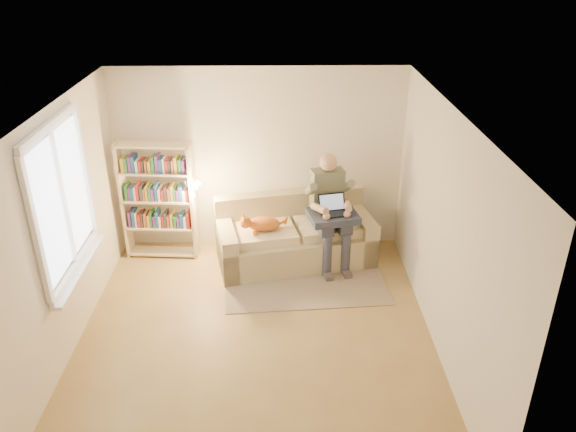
{
  "coord_description": "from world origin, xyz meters",
  "views": [
    {
      "loc": [
        0.28,
        -5.12,
        4.07
      ],
      "look_at": [
        0.38,
        1.0,
        1.04
      ],
      "focal_mm": 35.0,
      "sensor_mm": 36.0,
      "label": 1
    }
  ],
  "objects_px": {
    "sofa": "(294,238)",
    "person": "(330,205)",
    "cat": "(260,224)",
    "bookshelf": "(158,195)",
    "laptop": "(335,208)"
  },
  "relations": [
    {
      "from": "person",
      "to": "laptop",
      "type": "relative_size",
      "value": 3.79
    },
    {
      "from": "cat",
      "to": "sofa",
      "type": "bearing_deg",
      "value": 14.8
    },
    {
      "from": "sofa",
      "to": "cat",
      "type": "xyz_separation_m",
      "value": [
        -0.47,
        -0.24,
        0.35
      ]
    },
    {
      "from": "sofa",
      "to": "person",
      "type": "relative_size",
      "value": 1.47
    },
    {
      "from": "sofa",
      "to": "bookshelf",
      "type": "distance_m",
      "value": 1.96
    },
    {
      "from": "sofa",
      "to": "laptop",
      "type": "xyz_separation_m",
      "value": [
        0.53,
        -0.19,
        0.56
      ]
    },
    {
      "from": "laptop",
      "to": "bookshelf",
      "type": "distance_m",
      "value": 2.42
    },
    {
      "from": "laptop",
      "to": "bookshelf",
      "type": "height_order",
      "value": "bookshelf"
    },
    {
      "from": "laptop",
      "to": "person",
      "type": "bearing_deg",
      "value": 102.49
    },
    {
      "from": "person",
      "to": "cat",
      "type": "relative_size",
      "value": 2.42
    },
    {
      "from": "bookshelf",
      "to": "person",
      "type": "bearing_deg",
      "value": -1.34
    },
    {
      "from": "person",
      "to": "cat",
      "type": "distance_m",
      "value": 0.98
    },
    {
      "from": "laptop",
      "to": "bookshelf",
      "type": "xyz_separation_m",
      "value": [
        -2.4,
        0.35,
        0.05
      ]
    },
    {
      "from": "sofa",
      "to": "cat",
      "type": "bearing_deg",
      "value": -165.2
    },
    {
      "from": "cat",
      "to": "bookshelf",
      "type": "bearing_deg",
      "value": 152.24
    }
  ]
}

